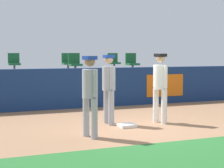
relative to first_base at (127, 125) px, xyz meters
The scene contains 13 objects.
ground_plane 0.29m from the first_base, 35.91° to the right, with size 60.00×60.00×0.00m, color #936B4C.
grass_foreground_strip 3.17m from the first_base, 85.74° to the right, with size 18.00×2.80×0.01m, color #26662B.
first_base is the anchor object (origin of this frame).
player_fielder_home 1.46m from the first_base, 10.52° to the left, with size 0.41×0.59×1.83m.
player_runner_visitor 1.16m from the first_base, 117.62° to the left, with size 0.35×0.50×1.79m.
player_coach_visitor 1.75m from the first_base, 147.43° to the right, with size 0.42×0.48×1.78m.
field_wall 3.66m from the first_base, 86.03° to the left, with size 18.00×0.26×1.34m.
bleacher_platform 6.19m from the first_base, 87.81° to the left, with size 18.00×4.80×1.01m, color #59595E.
seat_front_center 5.24m from the first_base, 88.81° to the left, with size 0.44×0.44×0.84m.
seat_front_right 5.78m from the first_base, 64.11° to the left, with size 0.45×0.44×0.84m.
seat_back_left 7.24m from the first_base, 105.42° to the left, with size 0.45×0.44×0.84m.
seat_back_center 7.00m from the first_base, 87.45° to the left, with size 0.45×0.44×0.84m.
seat_back_right 7.38m from the first_base, 70.78° to the left, with size 0.46×0.44×0.84m.
Camera 1 is at (-3.94, -8.18, 1.83)m, focal length 59.58 mm.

